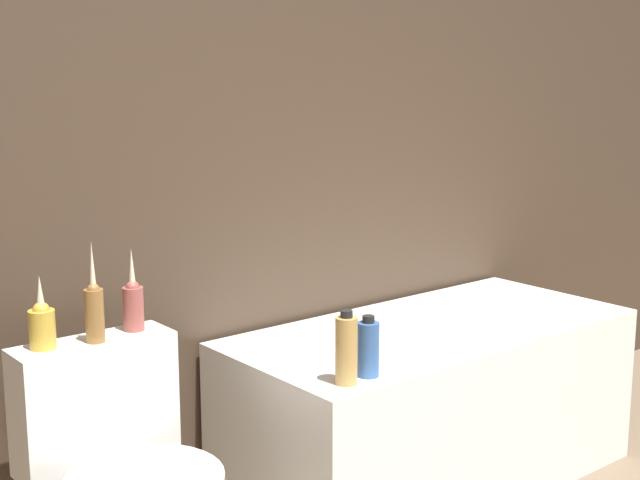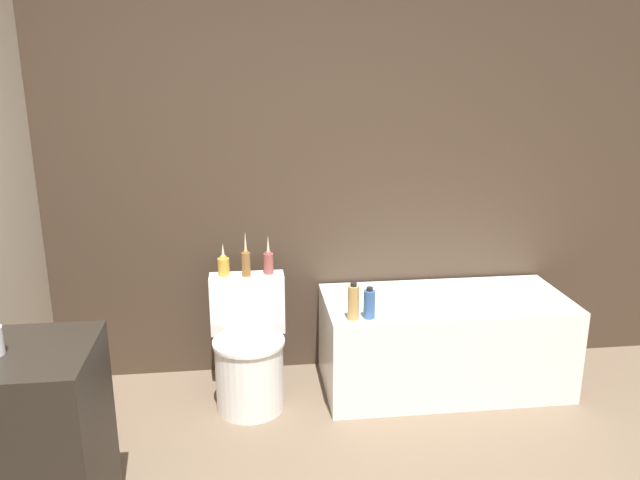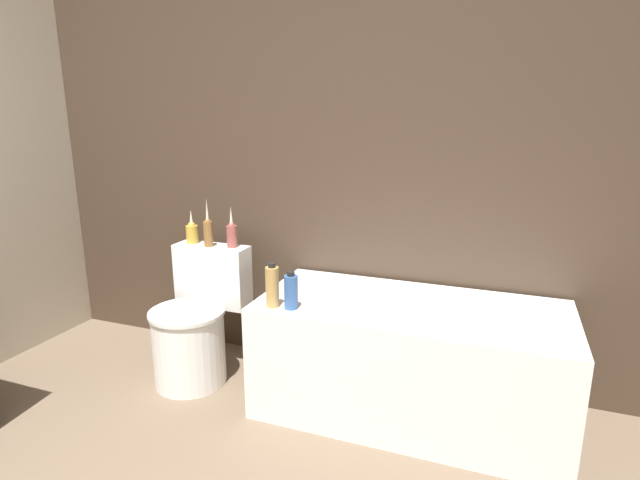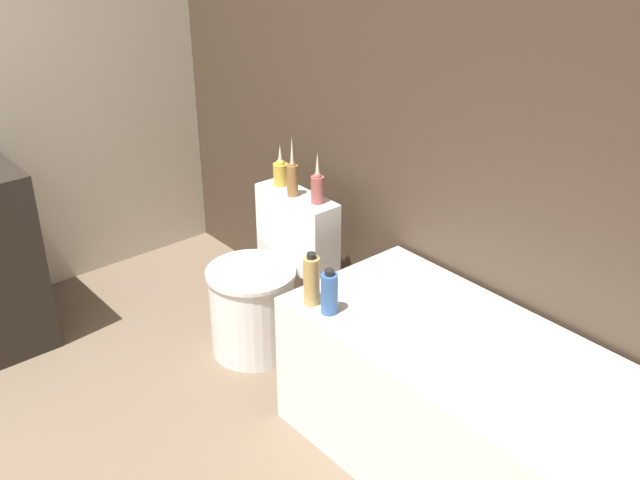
% 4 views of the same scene
% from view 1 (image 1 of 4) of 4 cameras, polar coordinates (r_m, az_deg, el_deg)
% --- Properties ---
extents(wall_back_tiled, '(6.40, 0.06, 2.60)m').
position_cam_1_polar(wall_back_tiled, '(2.75, -10.88, 7.98)').
color(wall_back_tiled, '#423326').
rests_on(wall_back_tiled, ground_plane).
extents(bathtub, '(1.45, 0.67, 0.57)m').
position_cam_1_polar(bathtub, '(3.17, 7.09, -10.31)').
color(bathtub, white).
rests_on(bathtub, ground).
extents(vase_gold, '(0.07, 0.07, 0.20)m').
position_cam_1_polar(vase_gold, '(2.43, -17.37, -5.14)').
color(vase_gold, gold).
rests_on(vase_gold, toilet).
extents(vase_silver, '(0.05, 0.05, 0.27)m').
position_cam_1_polar(vase_silver, '(2.44, -14.24, -4.32)').
color(vase_silver, olive).
rests_on(vase_silver, toilet).
extents(vase_bronze, '(0.06, 0.06, 0.23)m').
position_cam_1_polar(vase_bronze, '(2.53, -11.86, -3.97)').
color(vase_bronze, '#994C47').
rests_on(vase_bronze, toilet).
extents(shampoo_bottle_tall, '(0.06, 0.06, 0.21)m').
position_cam_1_polar(shampoo_bottle_tall, '(2.48, 1.70, -7.04)').
color(shampoo_bottle_tall, tan).
rests_on(shampoo_bottle_tall, bathtub).
extents(shampoo_bottle_short, '(0.06, 0.06, 0.18)m').
position_cam_1_polar(shampoo_bottle_short, '(2.55, 3.11, -6.94)').
color(shampoo_bottle_short, '#335999').
rests_on(shampoo_bottle_short, bathtub).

